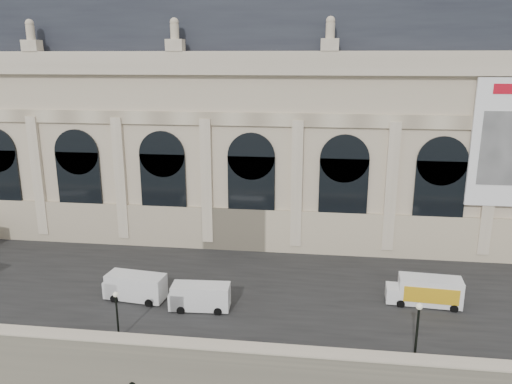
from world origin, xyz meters
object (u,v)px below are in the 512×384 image
van_c (133,287)px  box_truck (425,291)px  lamp_left (117,316)px  lamp_right (417,334)px  van_b (197,297)px

van_c → box_truck: box_truck is taller
van_c → lamp_left: 6.82m
van_c → lamp_left: size_ratio=1.40×
box_truck → lamp_right: (-2.44, -9.17, 1.04)m
van_c → van_b: bearing=-9.9°
van_b → box_truck: (19.91, 3.42, 0.12)m
box_truck → van_b: bearing=-170.2°
van_c → box_truck: 26.27m
box_truck → lamp_left: bearing=-160.1°
van_b → box_truck: bearing=9.8°
van_b → lamp_left: size_ratio=1.31×
van_b → van_c: bearing=170.1°
box_truck → lamp_left: size_ratio=1.61×
van_c → lamp_left: bearing=-78.7°
van_b → lamp_right: (17.46, -5.75, 1.16)m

